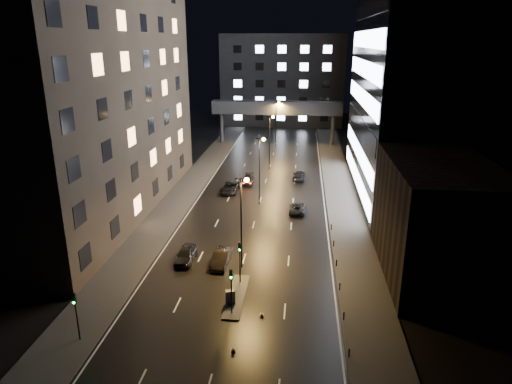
# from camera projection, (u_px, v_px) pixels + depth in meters

# --- Properties ---
(ground) EXTENTS (160.00, 160.00, 0.00)m
(ground) POSITION_uv_depth(u_px,v_px,m) (266.00, 181.00, 79.62)
(ground) COLOR black
(ground) RESTS_ON ground
(sidewalk_left) EXTENTS (5.00, 110.00, 0.15)m
(sidewalk_left) POSITION_uv_depth(u_px,v_px,m) (189.00, 187.00, 76.08)
(sidewalk_left) COLOR #383533
(sidewalk_left) RESTS_ON ground
(sidewalk_right) EXTENTS (5.00, 110.00, 0.15)m
(sidewalk_right) POSITION_uv_depth(u_px,v_px,m) (340.00, 192.00, 73.67)
(sidewalk_right) COLOR #383533
(sidewalk_right) RESTS_ON ground
(building_left) EXTENTS (15.00, 48.00, 40.00)m
(building_left) POSITION_uv_depth(u_px,v_px,m) (88.00, 67.00, 60.35)
(building_left) COLOR #2D2319
(building_left) RESTS_ON ground
(building_right_low) EXTENTS (10.00, 18.00, 12.00)m
(building_right_low) POSITION_uv_depth(u_px,v_px,m) (436.00, 219.00, 46.53)
(building_right_low) COLOR black
(building_right_low) RESTS_ON ground
(building_right_glass) EXTENTS (20.00, 36.00, 45.00)m
(building_right_glass) POSITION_uv_depth(u_px,v_px,m) (436.00, 46.00, 66.28)
(building_right_glass) COLOR black
(building_right_glass) RESTS_ON ground
(building_far) EXTENTS (34.00, 14.00, 25.00)m
(building_far) POSITION_uv_depth(u_px,v_px,m) (283.00, 80.00, 130.36)
(building_far) COLOR #333335
(building_far) RESTS_ON ground
(skybridge) EXTENTS (30.00, 3.00, 10.00)m
(skybridge) POSITION_uv_depth(u_px,v_px,m) (277.00, 108.00, 105.27)
(skybridge) COLOR #333335
(skybridge) RESTS_ON ground
(median_island) EXTENTS (1.60, 8.00, 0.15)m
(median_island) POSITION_uv_depth(u_px,v_px,m) (237.00, 296.00, 43.72)
(median_island) COLOR #383533
(median_island) RESTS_ON ground
(traffic_signal_near) EXTENTS (0.28, 0.34, 4.40)m
(traffic_signal_near) POSITION_uv_depth(u_px,v_px,m) (240.00, 256.00, 45.11)
(traffic_signal_near) COLOR black
(traffic_signal_near) RESTS_ON median_island
(traffic_signal_far) EXTENTS (0.28, 0.34, 4.40)m
(traffic_signal_far) POSITION_uv_depth(u_px,v_px,m) (231.00, 284.00, 39.92)
(traffic_signal_far) COLOR black
(traffic_signal_far) RESTS_ON median_island
(traffic_signal_corner) EXTENTS (0.28, 0.34, 4.40)m
(traffic_signal_corner) POSITION_uv_depth(u_px,v_px,m) (76.00, 310.00, 36.40)
(traffic_signal_corner) COLOR black
(traffic_signal_corner) RESTS_ON ground
(bollard_row) EXTENTS (0.12, 25.12, 0.90)m
(bollard_row) POSITION_uv_depth(u_px,v_px,m) (338.00, 275.00, 46.88)
(bollard_row) COLOR black
(bollard_row) RESTS_ON ground
(streetlight_near) EXTENTS (1.45, 0.50, 10.15)m
(streetlight_near) POSITION_uv_depth(u_px,v_px,m) (243.00, 211.00, 47.35)
(streetlight_near) COLOR black
(streetlight_near) RESTS_ON ground
(streetlight_mid_a) EXTENTS (1.45, 0.50, 10.15)m
(streetlight_mid_a) POSITION_uv_depth(u_px,v_px,m) (261.00, 162.00, 66.22)
(streetlight_mid_a) COLOR black
(streetlight_mid_a) RESTS_ON ground
(streetlight_mid_b) EXTENTS (1.45, 0.50, 10.15)m
(streetlight_mid_b) POSITION_uv_depth(u_px,v_px,m) (270.00, 135.00, 85.08)
(streetlight_mid_b) COLOR black
(streetlight_mid_b) RESTS_ON ground
(streetlight_far) EXTENTS (1.45, 0.50, 10.15)m
(streetlight_far) POSITION_uv_depth(u_px,v_px,m) (277.00, 118.00, 103.95)
(streetlight_far) COLOR black
(streetlight_far) RESTS_ON ground
(car_away_a) EXTENTS (1.97, 4.77, 1.62)m
(car_away_a) POSITION_uv_depth(u_px,v_px,m) (186.00, 255.00, 50.48)
(car_away_a) COLOR black
(car_away_a) RESTS_ON ground
(car_away_b) EXTENTS (1.85, 4.82, 1.57)m
(car_away_b) POSITION_uv_depth(u_px,v_px,m) (221.00, 258.00, 49.80)
(car_away_b) COLOR black
(car_away_b) RESTS_ON ground
(car_away_c) EXTENTS (2.78, 5.64, 1.54)m
(car_away_c) POSITION_uv_depth(u_px,v_px,m) (230.00, 188.00, 73.43)
(car_away_c) COLOR black
(car_away_c) RESTS_ON ground
(car_away_d) EXTENTS (2.04, 4.67, 1.33)m
(car_away_d) POSITION_uv_depth(u_px,v_px,m) (248.00, 180.00, 77.90)
(car_away_d) COLOR black
(car_away_d) RESTS_ON ground
(car_toward_a) EXTENTS (2.25, 4.70, 1.29)m
(car_toward_a) POSITION_uv_depth(u_px,v_px,m) (297.00, 208.00, 64.94)
(car_toward_a) COLOR black
(car_toward_a) RESTS_ON ground
(car_toward_b) EXTENTS (2.20, 5.12, 1.47)m
(car_toward_b) POSITION_uv_depth(u_px,v_px,m) (299.00, 175.00, 80.33)
(car_toward_b) COLOR black
(car_toward_b) RESTS_ON ground
(utility_cabinet) EXTENTS (0.97, 0.72, 1.28)m
(utility_cabinet) POSITION_uv_depth(u_px,v_px,m) (230.00, 297.00, 42.29)
(utility_cabinet) COLOR #464648
(utility_cabinet) RESTS_ON median_island
(cone_a) EXTENTS (0.45, 0.45, 0.47)m
(cone_a) POSITION_uv_depth(u_px,v_px,m) (262.00, 315.00, 40.49)
(cone_a) COLOR #FF330D
(cone_a) RESTS_ON ground
(cone_b) EXTENTS (0.40, 0.40, 0.51)m
(cone_b) POSITION_uv_depth(u_px,v_px,m) (233.00, 350.00, 35.87)
(cone_b) COLOR orange
(cone_b) RESTS_ON ground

